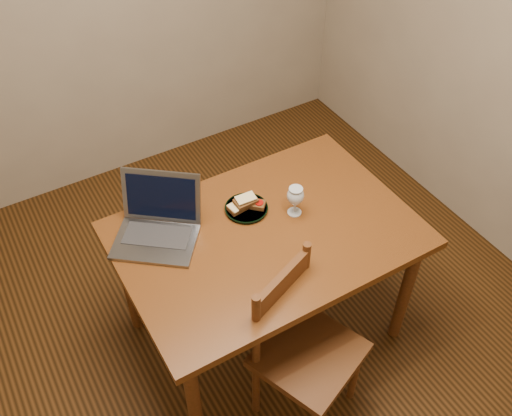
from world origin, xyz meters
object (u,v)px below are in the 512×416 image
table (267,245)px  laptop (158,220)px  plate (246,209)px  chair (305,345)px  milk_glass (295,201)px

table → laptop: size_ratio=2.76×
laptop → plate: bearing=26.9°
table → laptop: bearing=148.6°
chair → milk_glass: (0.24, 0.47, 0.34)m
chair → milk_glass: 0.63m
plate → laptop: (-0.39, 0.08, 0.06)m
table → plate: 0.19m
laptop → chair: bearing=-25.3°
table → milk_glass: 0.24m
table → milk_glass: bearing=13.0°
plate → laptop: size_ratio=0.42×
milk_glass → laptop: (-0.58, 0.21, -0.01)m
plate → chair: bearing=-95.8°
milk_glass → laptop: size_ratio=0.32×
laptop → milk_glass: bearing=18.7°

